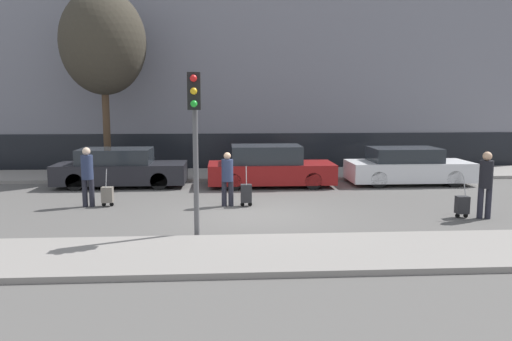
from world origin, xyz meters
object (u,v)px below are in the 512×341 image
at_px(pedestrian_left, 87,173).
at_px(parked_car_1, 270,167).
at_px(parked_car_0, 120,169).
at_px(pedestrian_right, 486,181).
at_px(pedestrian_center, 227,176).
at_px(trolley_center, 246,193).
at_px(trolley_right, 462,205).
at_px(traffic_light, 195,122).
at_px(bare_tree_near_crossing, 103,43).
at_px(parked_car_2, 407,167).
at_px(trolley_left, 107,195).

bearing_deg(pedestrian_left, parked_car_1, -149.43).
xyz_separation_m(parked_car_0, pedestrian_left, (-0.22, -3.45, 0.35)).
distance_m(pedestrian_left, pedestrian_right, 11.01).
relative_size(pedestrian_center, trolley_center, 1.33).
bearing_deg(parked_car_0, trolley_right, -28.92).
bearing_deg(parked_car_1, traffic_light, -108.45).
relative_size(trolley_center, bare_tree_near_crossing, 0.17).
relative_size(pedestrian_right, trolley_right, 1.58).
xyz_separation_m(pedestrian_left, trolley_right, (10.25, -2.08, -0.65)).
xyz_separation_m(parked_car_0, pedestrian_center, (3.84, -3.65, 0.25)).
height_order(parked_car_2, pedestrian_center, pedestrian_center).
height_order(parked_car_2, trolley_center, parked_car_2).
bearing_deg(trolley_center, pedestrian_center, 172.67).
height_order(parked_car_2, traffic_light, traffic_light).
xyz_separation_m(parked_car_0, trolley_left, (0.33, -3.47, -0.30)).
height_order(parked_car_2, trolley_right, parked_car_2).
xyz_separation_m(parked_car_1, trolley_left, (-5.07, -3.18, -0.34)).
distance_m(pedestrian_right, trolley_right, 0.86).
distance_m(parked_car_0, trolley_center, 5.76).
relative_size(pedestrian_left, trolley_left, 1.56).
distance_m(parked_car_0, bare_tree_near_crossing, 5.19).
relative_size(parked_car_2, pedestrian_center, 2.81).
height_order(trolley_left, pedestrian_right, pedestrian_right).
height_order(parked_car_0, trolley_right, parked_car_0).
relative_size(trolley_left, bare_tree_near_crossing, 0.15).
height_order(trolley_right, traffic_light, traffic_light).
bearing_deg(traffic_light, pedestrian_left, 132.45).
xyz_separation_m(trolley_left, pedestrian_center, (3.52, -0.19, 0.55)).
xyz_separation_m(trolley_left, trolley_right, (9.70, -2.07, 0.00)).
relative_size(parked_car_0, bare_tree_near_crossing, 0.64).
xyz_separation_m(parked_car_0, trolley_center, (4.39, -3.72, -0.26)).
distance_m(parked_car_1, traffic_light, 7.45).
relative_size(parked_car_0, parked_car_1, 1.02).
relative_size(pedestrian_left, traffic_light, 0.47).
bearing_deg(trolley_center, parked_car_1, 73.70).
height_order(parked_car_2, bare_tree_near_crossing, bare_tree_near_crossing).
xyz_separation_m(trolley_right, bare_tree_near_crossing, (-10.93, 7.68, 4.94)).
distance_m(parked_car_2, trolley_left, 10.75).
height_order(trolley_center, trolley_right, trolley_center).
height_order(pedestrian_center, pedestrian_right, pedestrian_right).
relative_size(parked_car_0, pedestrian_center, 2.91).
xyz_separation_m(trolley_center, traffic_light, (-1.27, -3.39, 2.25)).
bearing_deg(pedestrian_right, trolley_right, -179.94).
bearing_deg(parked_car_0, pedestrian_center, -43.54).
relative_size(trolley_left, pedestrian_center, 0.70).
bearing_deg(trolley_center, bare_tree_near_crossing, 132.07).
distance_m(trolley_left, pedestrian_center, 3.56).
bearing_deg(parked_car_0, trolley_left, -84.61).
bearing_deg(parked_car_0, pedestrian_right, -28.18).
height_order(parked_car_0, bare_tree_near_crossing, bare_tree_near_crossing).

